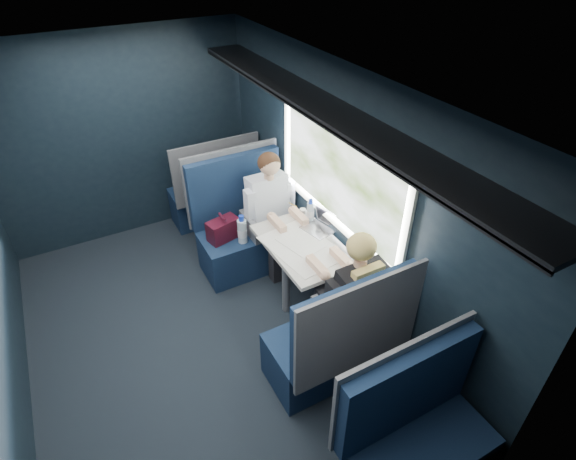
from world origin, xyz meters
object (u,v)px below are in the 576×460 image
seat_bay_near (244,230)px  laptop (322,224)px  table (301,251)px  woman (352,291)px  seat_row_back (415,443)px  seat_row_front (214,192)px  cup (303,213)px  seat_bay_far (335,343)px  bottle_small (310,211)px  man (272,208)px

seat_bay_near → laptop: (0.49, -0.75, 0.38)m
table → woman: size_ratio=0.76×
table → seat_row_back: seat_row_back is taller
seat_bay_near → seat_row_front: 0.93m
laptop → cup: (-0.05, 0.27, -0.02)m
seat_row_front → cup: size_ratio=14.45×
seat_bay_far → seat_row_front: seat_bay_far is taller
laptop → seat_bay_far: bearing=-115.7°
woman → seat_bay_far: bearing=-146.2°
woman → bottle_small: 1.03m
seat_bay_far → seat_row_back: 0.92m
seat_row_front → laptop: bearing=-74.0°
woman → cup: woman is taller
cup → seat_bay_near: bearing=132.9°
seat_bay_far → seat_row_back: size_ratio=1.09×
table → bottle_small: bottle_small is taller
laptop → cup: 0.28m
seat_row_back → man: (0.25, 2.50, 0.31)m
table → cup: 0.48m
bottle_small → seat_row_front: bearing=106.8°
seat_row_back → woman: 1.16m
table → woman: bearing=-84.5°
laptop → seat_row_front: bearing=106.0°
cup → table: bearing=-122.0°
seat_row_back → laptop: bearing=76.0°
seat_row_front → cup: 1.51m
seat_bay_far → seat_bay_near: bearing=90.3°
seat_bay_near → seat_bay_far: bearing=-89.7°
seat_bay_near → woman: (0.26, -1.58, 0.31)m
seat_bay_near → woman: size_ratio=0.95×
table → seat_bay_near: seat_bay_near is taller
laptop → bottle_small: (-0.03, 0.17, 0.05)m
man → seat_row_front: bearing=102.8°
man → cup: (0.18, -0.30, 0.06)m
table → man: (0.07, 0.70, 0.06)m
seat_row_back → laptop: seat_row_back is taller
seat_row_back → cup: 2.27m
table → seat_row_front: 1.82m
woman → laptop: bearing=74.5°
table → man: man is taller
seat_row_front → seat_bay_near: bearing=-90.6°
table → seat_bay_far: bearing=-101.8°
woman → seat_bay_near: bearing=99.4°
seat_bay_far → bottle_small: seat_bay_far is taller
seat_row_back → bottle_small: (0.45, 2.09, 0.44)m
seat_row_back → seat_row_front: bearing=90.0°
seat_bay_far → woman: bearing=33.8°
seat_bay_near → woman: woman is taller
man → seat_bay_near: bearing=146.5°
seat_bay_near → man: bearing=-33.5°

